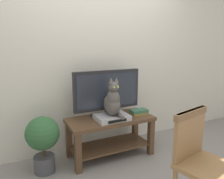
{
  "coord_description": "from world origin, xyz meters",
  "views": [
    {
      "loc": [
        -1.15,
        -1.83,
        1.47
      ],
      "look_at": [
        0.0,
        0.54,
        0.91
      ],
      "focal_mm": 35.17,
      "sensor_mm": 36.0,
      "label": 1
    }
  ],
  "objects_px": {
    "tv_stand": "(110,130)",
    "media_box": "(112,117)",
    "book_stack": "(139,112)",
    "potted_plant": "(43,139)",
    "cat": "(113,101)",
    "wooden_chair": "(201,156)",
    "tv": "(107,92)"
  },
  "relations": [
    {
      "from": "media_box",
      "to": "book_stack",
      "type": "height_order",
      "value": "media_box"
    },
    {
      "from": "book_stack",
      "to": "potted_plant",
      "type": "xyz_separation_m",
      "value": [
        -1.26,
        0.02,
        -0.15
      ]
    },
    {
      "from": "cat",
      "to": "book_stack",
      "type": "xyz_separation_m",
      "value": [
        0.42,
        0.06,
        -0.21
      ]
    },
    {
      "from": "wooden_chair",
      "to": "potted_plant",
      "type": "relative_size",
      "value": 1.38
    },
    {
      "from": "book_stack",
      "to": "potted_plant",
      "type": "bearing_deg",
      "value": 178.88
    },
    {
      "from": "book_stack",
      "to": "tv_stand",
      "type": "bearing_deg",
      "value": 176.19
    },
    {
      "from": "potted_plant",
      "to": "book_stack",
      "type": "bearing_deg",
      "value": -1.12
    },
    {
      "from": "cat",
      "to": "wooden_chair",
      "type": "bearing_deg",
      "value": -77.17
    },
    {
      "from": "wooden_chair",
      "to": "potted_plant",
      "type": "height_order",
      "value": "wooden_chair"
    },
    {
      "from": "media_box",
      "to": "cat",
      "type": "distance_m",
      "value": 0.21
    },
    {
      "from": "tv_stand",
      "to": "media_box",
      "type": "relative_size",
      "value": 2.71
    },
    {
      "from": "cat",
      "to": "potted_plant",
      "type": "bearing_deg",
      "value": 174.05
    },
    {
      "from": "book_stack",
      "to": "tv",
      "type": "bearing_deg",
      "value": 164.55
    },
    {
      "from": "media_box",
      "to": "potted_plant",
      "type": "height_order",
      "value": "potted_plant"
    },
    {
      "from": "tv_stand",
      "to": "potted_plant",
      "type": "distance_m",
      "value": 0.85
    },
    {
      "from": "tv_stand",
      "to": "media_box",
      "type": "height_order",
      "value": "media_box"
    },
    {
      "from": "media_box",
      "to": "potted_plant",
      "type": "xyz_separation_m",
      "value": [
        -0.84,
        0.07,
        -0.15
      ]
    },
    {
      "from": "cat",
      "to": "wooden_chair",
      "type": "xyz_separation_m",
      "value": [
        0.26,
        -1.14,
        -0.23
      ]
    },
    {
      "from": "wooden_chair",
      "to": "book_stack",
      "type": "distance_m",
      "value": 1.22
    },
    {
      "from": "tv_stand",
      "to": "cat",
      "type": "distance_m",
      "value": 0.42
    },
    {
      "from": "media_box",
      "to": "wooden_chair",
      "type": "distance_m",
      "value": 1.19
    },
    {
      "from": "tv_stand",
      "to": "wooden_chair",
      "type": "relative_size",
      "value": 1.21
    },
    {
      "from": "media_box",
      "to": "cat",
      "type": "height_order",
      "value": "cat"
    },
    {
      "from": "media_box",
      "to": "cat",
      "type": "relative_size",
      "value": 0.85
    },
    {
      "from": "tv_stand",
      "to": "tv",
      "type": "xyz_separation_m",
      "value": [
        0.0,
        0.09,
        0.48
      ]
    },
    {
      "from": "media_box",
      "to": "book_stack",
      "type": "relative_size",
      "value": 1.75
    },
    {
      "from": "media_box",
      "to": "wooden_chair",
      "type": "relative_size",
      "value": 0.45
    },
    {
      "from": "media_box",
      "to": "tv",
      "type": "bearing_deg",
      "value": 85.68
    },
    {
      "from": "wooden_chair",
      "to": "cat",
      "type": "bearing_deg",
      "value": 102.83
    },
    {
      "from": "tv_stand",
      "to": "wooden_chair",
      "type": "height_order",
      "value": "wooden_chair"
    },
    {
      "from": "tv",
      "to": "media_box",
      "type": "distance_m",
      "value": 0.33
    },
    {
      "from": "cat",
      "to": "potted_plant",
      "type": "height_order",
      "value": "cat"
    }
  ]
}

